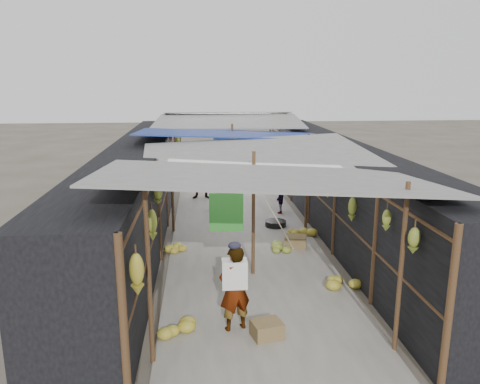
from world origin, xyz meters
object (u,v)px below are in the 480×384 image
object	(u,v)px
shopper_blue	(204,175)
vendor_seated	(279,198)
crate_near	(267,330)
black_basin	(276,224)
vendor_elderly	(235,289)

from	to	relation	value
shopper_blue	vendor_seated	size ratio (longest dim) A/B	1.70
crate_near	shopper_blue	world-z (taller)	shopper_blue
black_basin	shopper_blue	bearing A→B (deg)	120.19
black_basin	vendor_elderly	xyz separation A→B (m)	(-1.55, -5.38, 0.63)
black_basin	crate_near	bearing A→B (deg)	-100.61
crate_near	black_basin	size ratio (longest dim) A/B	0.79
crate_near	vendor_elderly	size ratio (longest dim) A/B	0.32
shopper_blue	vendor_seated	distance (m)	3.06
shopper_blue	vendor_seated	bearing A→B (deg)	-38.61
vendor_elderly	vendor_seated	distance (m)	6.93
black_basin	vendor_elderly	world-z (taller)	vendor_elderly
vendor_seated	black_basin	bearing A→B (deg)	-10.46
black_basin	vendor_seated	world-z (taller)	vendor_seated
vendor_elderly	crate_near	bearing A→B (deg)	129.43
crate_near	vendor_elderly	distance (m)	0.82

